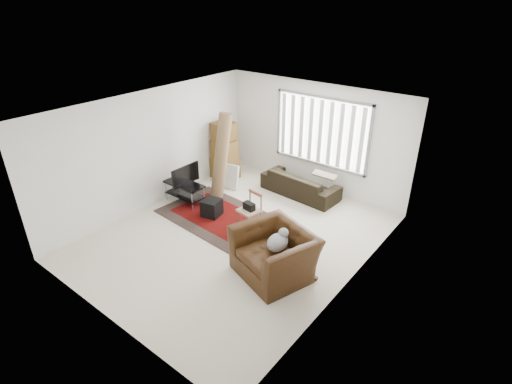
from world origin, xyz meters
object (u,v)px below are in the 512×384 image
tv_stand (184,189)px  moving_boxes (225,153)px  armchair (275,250)px  side_chair (250,208)px  sofa (300,180)px

tv_stand → moving_boxes: moving_boxes is taller
moving_boxes → armchair: 4.31m
side_chair → tv_stand: bearing=-167.2°
moving_boxes → sofa: moving_boxes is taller
sofa → side_chair: (-0.05, -1.94, 0.05)m
armchair → tv_stand: bearing=-176.6°
tv_stand → sofa: (1.96, 2.06, 0.02)m
tv_stand → side_chair: size_ratio=1.30×
side_chair → armchair: bearing=-26.9°
moving_boxes → side_chair: size_ratio=1.98×
sofa → armchair: bearing=118.1°
side_chair → armchair: 1.69m
sofa → armchair: armchair is taller
moving_boxes → side_chair: bearing=-36.3°
side_chair → moving_boxes: bearing=152.9°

